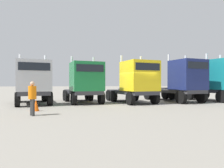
{
  "coord_description": "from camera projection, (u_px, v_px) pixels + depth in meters",
  "views": [
    {
      "loc": [
        -5.19,
        -15.69,
        1.67
      ],
      "look_at": [
        -1.63,
        2.37,
        1.6
      ],
      "focal_mm": 33.26,
      "sensor_mm": 36.0,
      "label": 1
    }
  ],
  "objects": [
    {
      "name": "semi_truck_green",
      "position": [
        85.0,
        82.0,
        17.15
      ],
      "size": [
        3.45,
        5.98,
        3.93
      ],
      "rotation": [
        0.0,
        0.0,
        -1.4
      ],
      "color": "#333338",
      "rests_on": "ground"
    },
    {
      "name": "semi_truck_teal",
      "position": [
        220.0,
        80.0,
        19.0
      ],
      "size": [
        3.95,
        6.38,
        4.41
      ],
      "rotation": [
        0.0,
        0.0,
        -1.31
      ],
      "color": "#333338",
      "rests_on": "ground"
    },
    {
      "name": "visitor_in_hivis",
      "position": [
        32.0,
        96.0,
        10.64
      ],
      "size": [
        0.53,
        0.53,
        1.76
      ],
      "rotation": [
        0.0,
        0.0,
        3.57
      ],
      "color": "#313131",
      "rests_on": "ground"
    },
    {
      "name": "traffic_cone_near",
      "position": [
        36.0,
        105.0,
        12.41
      ],
      "size": [
        0.36,
        0.36,
        0.7
      ],
      "primitive_type": "cone",
      "color": "#F2590C",
      "rests_on": "ground"
    },
    {
      "name": "semi_truck_yellow",
      "position": [
        136.0,
        81.0,
        17.16
      ],
      "size": [
        3.56,
        6.0,
        4.04
      ],
      "rotation": [
        0.0,
        0.0,
        -1.38
      ],
      "color": "#333338",
      "rests_on": "ground"
    },
    {
      "name": "semi_truck_silver",
      "position": [
        33.0,
        82.0,
        16.05
      ],
      "size": [
        3.73,
        6.39,
        3.96
      ],
      "rotation": [
        0.0,
        0.0,
        -1.36
      ],
      "color": "#333338",
      "rests_on": "ground"
    },
    {
      "name": "semi_truck_navy",
      "position": [
        182.0,
        81.0,
        18.15
      ],
      "size": [
        3.69,
        6.52,
        4.22
      ],
      "rotation": [
        0.0,
        0.0,
        -1.37
      ],
      "color": "#333338",
      "rests_on": "ground"
    },
    {
      "name": "ground",
      "position": [
        138.0,
        104.0,
        16.4
      ],
      "size": [
        200.0,
        200.0,
        0.0
      ],
      "primitive_type": "plane",
      "color": "gray"
    }
  ]
}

